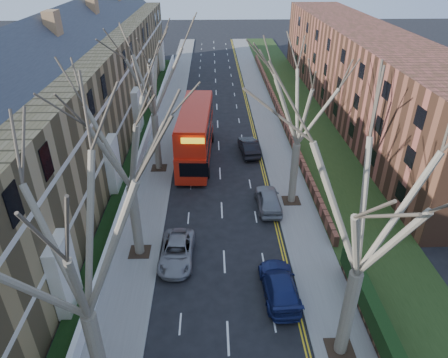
{
  "coord_description": "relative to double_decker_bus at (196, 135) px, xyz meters",
  "views": [
    {
      "loc": [
        -0.67,
        -5.14,
        17.93
      ],
      "look_at": [
        0.18,
        21.18,
        2.74
      ],
      "focal_mm": 32.0,
      "sensor_mm": 36.0,
      "label": 1
    }
  ],
  "objects": [
    {
      "name": "pavement_left",
      "position": [
        -3.75,
        8.74,
        -2.41
      ],
      "size": [
        3.0,
        102.0,
        0.12
      ],
      "primitive_type": "cube",
      "color": "slate",
      "rests_on": "ground"
    },
    {
      "name": "pavement_right",
      "position": [
        8.25,
        8.74,
        -2.41
      ],
      "size": [
        3.0,
        102.0,
        0.12
      ],
      "primitive_type": "cube",
      "color": "slate",
      "rests_on": "ground"
    },
    {
      "name": "terrace_left",
      "position": [
        -11.4,
        0.74,
        3.06
      ],
      "size": [
        9.7,
        78.0,
        13.6
      ],
      "color": "olive",
      "rests_on": "ground"
    },
    {
      "name": "flats_right",
      "position": [
        19.71,
        12.74,
        2.52
      ],
      "size": [
        13.97,
        54.0,
        10.0
      ],
      "color": "brown",
      "rests_on": "ground"
    },
    {
      "name": "front_wall_left",
      "position": [
        -5.4,
        0.74,
        -1.85
      ],
      "size": [
        0.3,
        78.0,
        1.0
      ],
      "color": "white",
      "rests_on": "ground"
    },
    {
      "name": "grass_verge_right",
      "position": [
        12.75,
        8.74,
        -2.32
      ],
      "size": [
        6.0,
        102.0,
        0.06
      ],
      "color": "#1D3212",
      "rests_on": "ground"
    },
    {
      "name": "tree_left_mid",
      "position": [
        -3.45,
        -24.26,
        7.09
      ],
      "size": [
        10.5,
        10.5,
        14.71
      ],
      "color": "#685B4A",
      "rests_on": "ground"
    },
    {
      "name": "tree_left_far",
      "position": [
        -3.45,
        -14.26,
        6.77
      ],
      "size": [
        10.15,
        10.15,
        14.22
      ],
      "color": "#685B4A",
      "rests_on": "ground"
    },
    {
      "name": "tree_left_dist",
      "position": [
        -3.45,
        -2.26,
        7.09
      ],
      "size": [
        10.5,
        10.5,
        14.71
      ],
      "color": "#685B4A",
      "rests_on": "ground"
    },
    {
      "name": "tree_right_mid",
      "position": [
        7.95,
        -22.26,
        7.09
      ],
      "size": [
        10.5,
        10.5,
        14.71
      ],
      "color": "#685B4A",
      "rests_on": "ground"
    },
    {
      "name": "tree_right_far",
      "position": [
        7.95,
        -8.26,
        6.78
      ],
      "size": [
        10.15,
        10.15,
        14.22
      ],
      "color": "#685B4A",
      "rests_on": "ground"
    },
    {
      "name": "double_decker_bus",
      "position": [
        0.0,
        0.0,
        0.0
      ],
      "size": [
        3.5,
        12.16,
        4.99
      ],
      "rotation": [
        0.0,
        0.0,
        3.09
      ],
      "color": "red",
      "rests_on": "ground"
    },
    {
      "name": "car_left_far",
      "position": [
        -0.87,
        -14.95,
        -1.81
      ],
      "size": [
        2.34,
        4.77,
        1.3
      ],
      "primitive_type": "imported",
      "rotation": [
        0.0,
        0.0,
        -0.04
      ],
      "color": "gray",
      "rests_on": "ground"
    },
    {
      "name": "car_right_near",
      "position": [
        5.42,
        -18.23,
        -1.75
      ],
      "size": [
        2.2,
        4.99,
        1.43
      ],
      "primitive_type": "imported",
      "rotation": [
        0.0,
        0.0,
        3.18
      ],
      "color": "navy",
      "rests_on": "ground"
    },
    {
      "name": "car_right_mid",
      "position": [
        5.95,
        -9.0,
        -1.7
      ],
      "size": [
        1.89,
        4.54,
        1.54
      ],
      "primitive_type": "imported",
      "rotation": [
        0.0,
        0.0,
        3.16
      ],
      "color": "gray",
      "rests_on": "ground"
    },
    {
      "name": "car_right_far",
      "position": [
        5.25,
        0.8,
        -1.71
      ],
      "size": [
        2.05,
        4.75,
        1.52
      ],
      "primitive_type": "imported",
      "rotation": [
        0.0,
        0.0,
        3.24
      ],
      "color": "black",
      "rests_on": "ground"
    }
  ]
}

